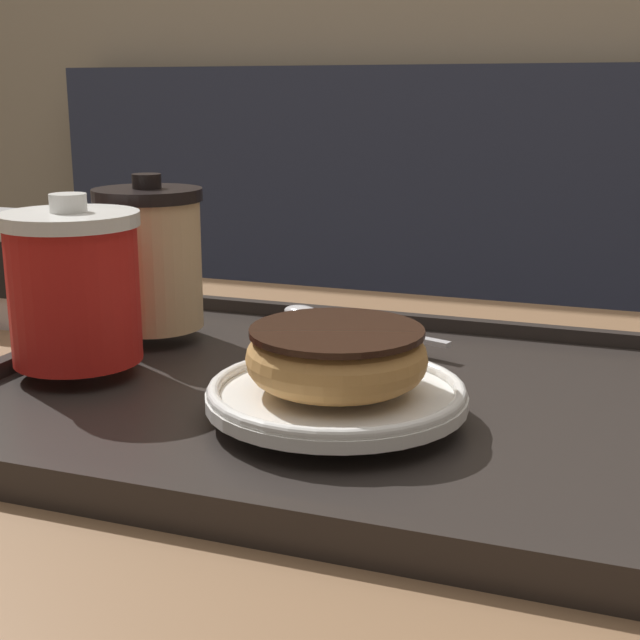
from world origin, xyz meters
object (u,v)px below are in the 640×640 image
Objects in this scene: donut_chocolate_glazed at (337,355)px; spoon at (326,318)px; coffee_cup_front at (74,286)px; coffee_cup_rear at (150,257)px; napkin_dispenser at (25,269)px.

donut_chocolate_glazed is 0.20m from spoon.
coffee_cup_rear is at bearing 89.27° from coffee_cup_front.
coffee_cup_front reaches higher than napkin_dispenser.
napkin_dispenser is (-0.38, 0.18, -0.00)m from donut_chocolate_glazed.
coffee_cup_rear is (0.00, 0.10, 0.00)m from coffee_cup_front.
coffee_cup_rear is 0.16m from spoon.
coffee_cup_front is at bearing 68.96° from spoon.
coffee_cup_front is at bearing -43.06° from napkin_dispenser.
coffee_cup_front is at bearing 173.37° from donut_chocolate_glazed.
coffee_cup_front is 0.23m from napkin_dispenser.
napkin_dispenser is at bearing 154.42° from donut_chocolate_glazed.
spoon is at bearing 23.96° from coffee_cup_rear.
coffee_cup_front is 0.96× the size of coffee_cup_rear.
spoon is (0.13, 0.16, -0.05)m from coffee_cup_front.
coffee_cup_front reaches higher than donut_chocolate_glazed.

